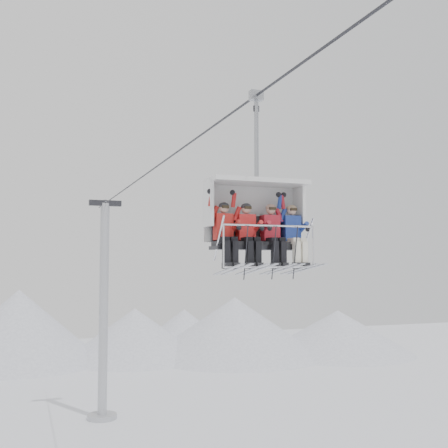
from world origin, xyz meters
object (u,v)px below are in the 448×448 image
object	(u,v)px
chairlift_carrier	(255,213)
skier_far_left	(225,232)
skier_center_right	(272,233)
skier_far_right	(294,234)
lift_tower_right	(103,324)
skier_center_left	(248,233)

from	to	relation	value
chairlift_carrier	skier_far_left	size ratio (longest dim) A/B	2.36
skier_center_right	skier_far_right	size ratio (longest dim) A/B	1.00
lift_tower_right	skier_center_left	xyz separation A→B (m)	(-0.29, -24.32, 4.41)
skier_far_right	lift_tower_right	bearing A→B (deg)	91.91
chairlift_carrier	skier_center_right	world-z (taller)	chairlift_carrier
chairlift_carrier	skier_far_left	distance (m)	0.98
chairlift_carrier	skier_far_left	world-z (taller)	chairlift_carrier
skier_center_right	lift_tower_right	bearing A→B (deg)	90.70
skier_far_left	skier_center_right	bearing A→B (deg)	0.00
skier_far_left	lift_tower_right	bearing A→B (deg)	88.09
skier_center_left	skier_far_left	bearing A→B (deg)	180.00
lift_tower_right	skier_center_left	world-z (taller)	lift_tower_right
skier_far_left	chairlift_carrier	bearing A→B (deg)	20.60
skier_far_left	skier_center_left	world-z (taller)	same
lift_tower_right	skier_far_right	bearing A→B (deg)	-88.09
skier_far_left	skier_far_right	bearing A→B (deg)	0.00
skier_center_right	skier_far_right	world-z (taller)	same
skier_far_left	skier_center_right	distance (m)	1.11
chairlift_carrier	skier_far_right	size ratio (longest dim) A/B	2.36
skier_far_right	skier_far_left	bearing A→B (deg)	180.00
skier_far_left	skier_center_right	size ratio (longest dim) A/B	1.00
skier_center_left	skier_center_right	distance (m)	0.59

